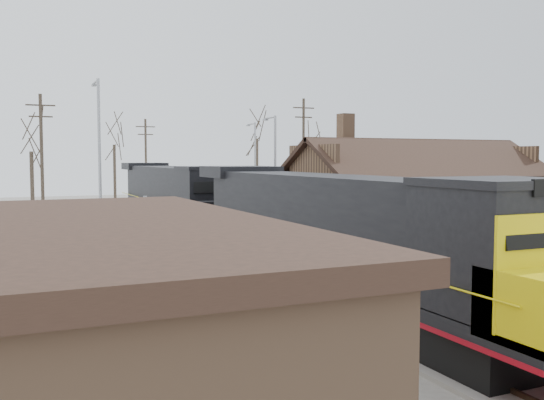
{
  "coord_description": "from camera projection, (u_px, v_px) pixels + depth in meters",
  "views": [
    {
      "loc": [
        -10.81,
        -17.87,
        5.28
      ],
      "look_at": [
        1.18,
        9.0,
        3.22
      ],
      "focal_mm": 40.0,
      "sensor_mm": 36.0,
      "label": 1
    }
  ],
  "objects": [
    {
      "name": "streetlight_b",
      "position": [
        274.0,
        167.0,
        42.37
      ],
      "size": [
        0.25,
        2.04,
        8.2
      ],
      "color": "#A5A8AD",
      "rests_on": "ground"
    },
    {
      "name": "utility_pole_a",
      "position": [
        42.0,
        160.0,
        43.1
      ],
      "size": [
        2.0,
        0.24,
        9.79
      ],
      "color": "#382D23",
      "rests_on": "ground"
    },
    {
      "name": "locomotive_trailing",
      "position": [
        176.0,
        198.0,
        41.28
      ],
      "size": [
        3.26,
        21.82,
        4.59
      ],
      "color": "black",
      "rests_on": "ground"
    },
    {
      "name": "tree_c",
      "position": [
        114.0,
        135.0,
        66.13
      ],
      "size": [
        4.47,
        4.47,
        10.96
      ],
      "color": "#382D23",
      "rests_on": "ground"
    },
    {
      "name": "tree_e",
      "position": [
        314.0,
        146.0,
        66.11
      ],
      "size": [
        3.78,
        3.78,
        9.26
      ],
      "color": "#382D23",
      "rests_on": "ground"
    },
    {
      "name": "tree_b",
      "position": [
        31.0,
        140.0,
        49.52
      ],
      "size": [
        3.87,
        3.87,
        9.47
      ],
      "color": "#382D23",
      "rests_on": "ground"
    },
    {
      "name": "streetlight_a",
      "position": [
        99.0,
        155.0,
        35.22
      ],
      "size": [
        0.25,
        2.04,
        9.84
      ],
      "color": "#A5A8AD",
      "rests_on": "ground"
    },
    {
      "name": "crossbuck_near",
      "position": [
        511.0,
        277.0,
        17.65
      ],
      "size": [
        1.07,
        0.37,
        3.83
      ],
      "rotation": [
        0.0,
        0.0,
        -0.27
      ],
      "color": "#A5A8AD",
      "rests_on": "ground"
    },
    {
      "name": "locomotive_lead",
      "position": [
        342.0,
        236.0,
        21.15
      ],
      "size": [
        3.26,
        21.82,
        4.85
      ],
      "color": "black",
      "rests_on": "ground"
    },
    {
      "name": "track_main",
      "position": [
        211.0,
        249.0,
        34.7
      ],
      "size": [
        3.4,
        90.0,
        0.24
      ],
      "color": "gray",
      "rests_on": "ground"
    },
    {
      "name": "track_siding",
      "position": [
        132.0,
        254.0,
        32.87
      ],
      "size": [
        3.4,
        90.0,
        0.24
      ],
      "color": "gray",
      "rests_on": "ground"
    },
    {
      "name": "streetlight_c",
      "position": [
        254.0,
        163.0,
        56.06
      ],
      "size": [
        0.25,
        2.04,
        8.52
      ],
      "color": "#A5A8AD",
      "rests_on": "ground"
    },
    {
      "name": "road",
      "position": [
        346.0,
        309.0,
        21.04
      ],
      "size": [
        60.0,
        9.0,
        0.03
      ],
      "primitive_type": "cube",
      "color": "slate",
      "rests_on": "ground"
    },
    {
      "name": "crossbuck_far",
      "position": [
        146.0,
        249.0,
        22.91
      ],
      "size": [
        1.05,
        0.46,
        3.84
      ],
      "rotation": [
        0.0,
        0.0,
        3.5
      ],
      "color": "#A5A8AD",
      "rests_on": "ground"
    },
    {
      "name": "tree_d",
      "position": [
        257.0,
        127.0,
        64.75
      ],
      "size": [
        4.89,
        4.89,
        11.98
      ],
      "color": "#382D23",
      "rests_on": "ground"
    },
    {
      "name": "utility_pole_c",
      "position": [
        303.0,
        156.0,
        52.27
      ],
      "size": [
        2.0,
        0.24,
        10.36
      ],
      "color": "#382D23",
      "rests_on": "ground"
    },
    {
      "name": "utility_pole_b",
      "position": [
        146.0,
        162.0,
        63.04
      ],
      "size": [
        2.0,
        0.24,
        9.3
      ],
      "color": "#382D23",
      "rests_on": "ground"
    },
    {
      "name": "depot",
      "position": [
        415.0,
        205.0,
        36.68
      ],
      "size": [
        15.2,
        9.31,
        7.9
      ],
      "color": "#866045",
      "rests_on": "ground"
    },
    {
      "name": "ground",
      "position": [
        346.0,
        310.0,
        21.04
      ],
      "size": [
        140.0,
        140.0,
        0.0
      ],
      "primitive_type": "plane",
      "color": "gray",
      "rests_on": "ground"
    }
  ]
}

